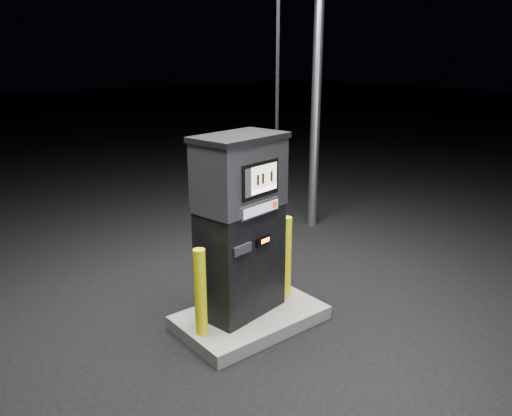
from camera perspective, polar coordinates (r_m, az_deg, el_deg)
ground at (r=5.82m, az=-0.65°, el=-13.04°), size 80.00×80.00×0.00m
pump_island at (r=5.79m, az=-0.65°, el=-12.40°), size 1.60×1.00×0.15m
fuel_dispenser at (r=5.37m, az=-1.75°, el=-1.89°), size 1.14×0.75×4.14m
bollard_left at (r=5.15m, az=-6.36°, el=-9.57°), size 0.16×0.16×0.94m
bollard_right at (r=5.92m, az=3.42°, el=-5.61°), size 0.17×0.17×0.98m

